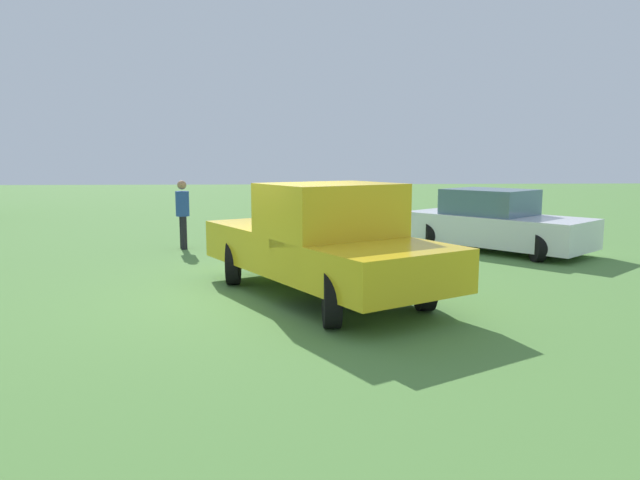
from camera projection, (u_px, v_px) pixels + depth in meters
name	position (u px, v px, depth m)	size (l,w,h in m)	color
ground_plane	(281.00, 297.00, 9.11)	(80.00, 80.00, 0.00)	#54843D
pickup_truck	(324.00, 239.00, 8.95)	(5.13, 4.01, 1.80)	black
sedan_near	(495.00, 223.00, 13.68)	(4.37, 4.10, 1.45)	black
person_bystander	(183.00, 211.00, 13.83)	(0.41, 0.41, 1.65)	black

